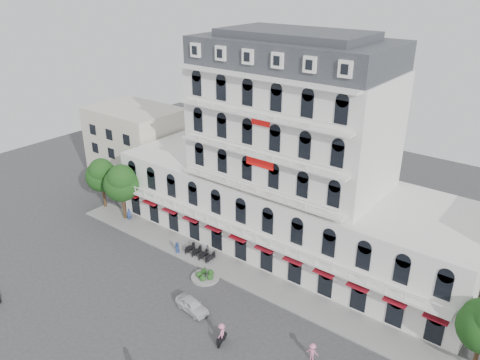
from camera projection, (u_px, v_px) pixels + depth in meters
name	position (u px, v px, depth m)	size (l,w,h in m)	color
ground	(188.00, 318.00, 46.26)	(120.00, 120.00, 0.00)	#38383A
sidewalk	(243.00, 275.00, 52.72)	(53.00, 4.00, 0.16)	gray
main_building	(289.00, 170.00, 55.20)	(45.00, 15.00, 25.80)	silver
flank_building_west	(137.00, 144.00, 75.07)	(14.00, 10.00, 12.00)	beige
traffic_island	(205.00, 276.00, 52.17)	(3.20, 3.20, 1.60)	gray
parked_scooter_row	(200.00, 257.00, 56.17)	(4.40, 1.80, 1.10)	black
tree_west_outer	(101.00, 174.00, 65.83)	(4.50, 4.48, 7.76)	#382314
tree_west_inner	(121.00, 182.00, 62.53)	(4.76, 4.76, 8.25)	#382314
parked_car	(192.00, 305.00, 47.00)	(1.60, 3.97, 1.35)	silver
rider_center	(222.00, 333.00, 42.58)	(0.90, 1.68, 2.24)	black
pedestrian_left	(177.00, 248.00, 56.58)	(0.74, 0.48, 1.52)	navy
pedestrian_mid	(208.00, 251.00, 56.00)	(0.93, 0.39, 1.58)	#5E5D64
pedestrian_right	(312.00, 352.00, 40.98)	(1.10, 0.63, 1.70)	pink
pedestrian_far	(129.00, 215.00, 63.95)	(0.68, 0.44, 1.86)	navy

